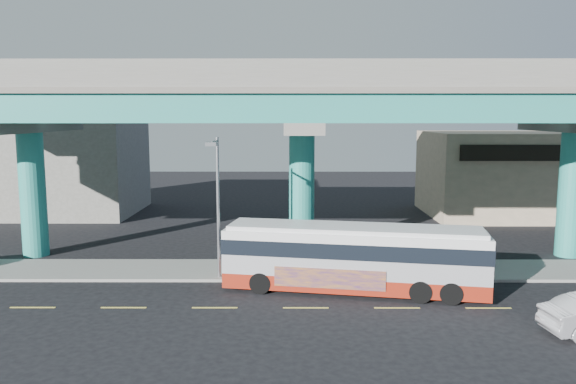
{
  "coord_description": "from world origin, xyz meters",
  "views": [
    {
      "loc": [
        -0.7,
        -23.96,
        8.36
      ],
      "look_at": [
        -0.8,
        4.0,
        4.54
      ],
      "focal_mm": 35.0,
      "sensor_mm": 36.0,
      "label": 1
    }
  ],
  "objects": [
    {
      "name": "stop_sign",
      "position": [
        6.3,
        4.18,
        1.98
      ],
      "size": [
        0.64,
        0.47,
        2.54
      ],
      "rotation": [
        0.0,
        0.0,
        0.22
      ],
      "color": "gray",
      "rests_on": "sidewalk"
    },
    {
      "name": "street_lamp",
      "position": [
        -4.33,
        3.46,
        4.83
      ],
      "size": [
        0.5,
        2.36,
        7.15
      ],
      "color": "gray",
      "rests_on": "sidewalk"
    },
    {
      "name": "ground",
      "position": [
        0.0,
        0.0,
        0.0
      ],
      "size": [
        120.0,
        120.0,
        0.0
      ],
      "primitive_type": "plane",
      "color": "black",
      "rests_on": "ground"
    },
    {
      "name": "viaduct",
      "position": [
        -0.0,
        9.11,
        9.14
      ],
      "size": [
        52.0,
        12.4,
        11.7
      ],
      "color": "teal",
      "rests_on": "ground"
    },
    {
      "name": "building_beige",
      "position": [
        18.0,
        22.98,
        3.51
      ],
      "size": [
        14.0,
        10.23,
        7.0
      ],
      "color": "#C3AA8B",
      "rests_on": "ground"
    },
    {
      "name": "transit_bus",
      "position": [
        2.37,
        2.09,
        1.74
      ],
      "size": [
        12.65,
        4.83,
        3.18
      ],
      "rotation": [
        0.0,
        0.0,
        -0.18
      ],
      "color": "maroon",
      "rests_on": "ground"
    },
    {
      "name": "sidewalk",
      "position": [
        0.0,
        5.5,
        0.07
      ],
      "size": [
        70.0,
        4.0,
        0.15
      ],
      "primitive_type": "cube",
      "color": "gray",
      "rests_on": "ground"
    },
    {
      "name": "building_concrete",
      "position": [
        -20.0,
        24.0,
        4.5
      ],
      "size": [
        12.0,
        10.0,
        9.0
      ],
      "primitive_type": "cube",
      "color": "gray",
      "rests_on": "ground"
    },
    {
      "name": "lane_markings",
      "position": [
        -0.0,
        -0.3,
        0.01
      ],
      "size": [
        58.0,
        0.12,
        0.01
      ],
      "color": "#D8C64C",
      "rests_on": "ground"
    }
  ]
}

